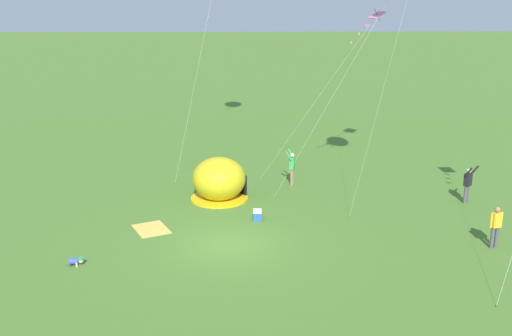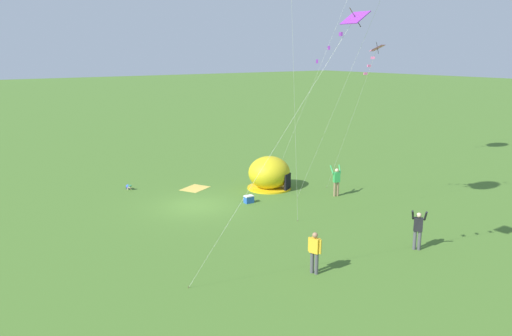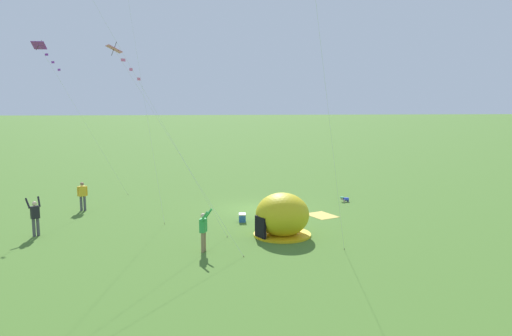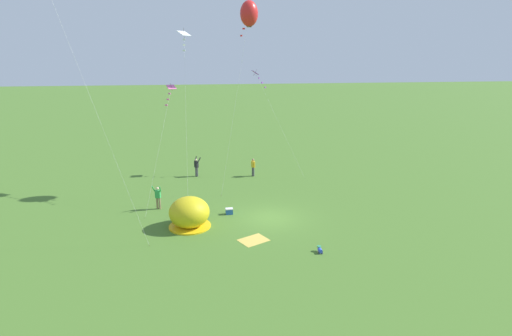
{
  "view_description": "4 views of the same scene",
  "coord_description": "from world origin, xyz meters",
  "px_view_note": "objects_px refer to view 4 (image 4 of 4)",
  "views": [
    {
      "loc": [
        22.2,
        0.77,
        9.6
      ],
      "look_at": [
        -0.1,
        1.12,
        3.19
      ],
      "focal_mm": 42.0,
      "sensor_mm": 36.0,
      "label": 1
    },
    {
      "loc": [
        12.9,
        24.15,
        8.59
      ],
      "look_at": [
        -0.26,
        5.58,
        3.26
      ],
      "focal_mm": 35.0,
      "sensor_mm": 36.0,
      "label": 2
    },
    {
      "loc": [
        -29.11,
        2.35,
        6.75
      ],
      "look_at": [
        3.06,
        0.07,
        2.07
      ],
      "focal_mm": 35.0,
      "sensor_mm": 36.0,
      "label": 3
    },
    {
      "loc": [
        -5.38,
        -25.82,
        10.97
      ],
      "look_at": [
        -0.57,
        2.9,
        2.92
      ],
      "focal_mm": 28.0,
      "sensor_mm": 36.0,
      "label": 4
    }
  ],
  "objects_px": {
    "person_center_field": "(253,166)",
    "person_far_back": "(197,166)",
    "kite_white": "(184,39)",
    "toddler_crawling": "(320,250)",
    "kite_pink": "(170,93)",
    "kite_purple": "(258,77)",
    "popup_tent": "(189,213)",
    "kite_red": "(249,14)",
    "cooler_box": "(229,211)",
    "person_with_toddler": "(158,196)"
  },
  "relations": [
    {
      "from": "person_far_back",
      "to": "kite_purple",
      "type": "bearing_deg",
      "value": 10.59
    },
    {
      "from": "cooler_box",
      "to": "kite_pink",
      "type": "height_order",
      "value": "kite_pink"
    },
    {
      "from": "kite_white",
      "to": "kite_purple",
      "type": "height_order",
      "value": "kite_white"
    },
    {
      "from": "kite_red",
      "to": "kite_purple",
      "type": "xyz_separation_m",
      "value": [
        1.56,
        4.84,
        -5.19
      ]
    },
    {
      "from": "person_far_back",
      "to": "kite_pink",
      "type": "bearing_deg",
      "value": -111.69
    },
    {
      "from": "toddler_crawling",
      "to": "person_center_field",
      "type": "relative_size",
      "value": 0.32
    },
    {
      "from": "cooler_box",
      "to": "kite_red",
      "type": "distance_m",
      "value": 15.74
    },
    {
      "from": "kite_red",
      "to": "kite_purple",
      "type": "bearing_deg",
      "value": 72.09
    },
    {
      "from": "kite_white",
      "to": "kite_red",
      "type": "xyz_separation_m",
      "value": [
        5.2,
        -1.1,
        1.89
      ]
    },
    {
      "from": "person_with_toddler",
      "to": "person_far_back",
      "type": "bearing_deg",
      "value": 69.68
    },
    {
      "from": "popup_tent",
      "to": "person_center_field",
      "type": "height_order",
      "value": "popup_tent"
    },
    {
      "from": "person_far_back",
      "to": "kite_red",
      "type": "height_order",
      "value": "kite_red"
    },
    {
      "from": "toddler_crawling",
      "to": "person_with_toddler",
      "type": "height_order",
      "value": "person_with_toddler"
    },
    {
      "from": "kite_purple",
      "to": "kite_red",
      "type": "bearing_deg",
      "value": -107.91
    },
    {
      "from": "person_far_back",
      "to": "kite_white",
      "type": "xyz_separation_m",
      "value": [
        -0.61,
        -2.59,
        11.48
      ]
    },
    {
      "from": "kite_red",
      "to": "toddler_crawling",
      "type": "bearing_deg",
      "value": -80.85
    },
    {
      "from": "toddler_crawling",
      "to": "kite_purple",
      "type": "height_order",
      "value": "kite_purple"
    },
    {
      "from": "cooler_box",
      "to": "person_center_field",
      "type": "height_order",
      "value": "person_center_field"
    },
    {
      "from": "cooler_box",
      "to": "person_far_back",
      "type": "xyz_separation_m",
      "value": [
        -2.1,
        10.11,
        0.78
      ]
    },
    {
      "from": "cooler_box",
      "to": "toddler_crawling",
      "type": "height_order",
      "value": "cooler_box"
    },
    {
      "from": "toddler_crawling",
      "to": "person_with_toddler",
      "type": "bearing_deg",
      "value": 138.29
    },
    {
      "from": "toddler_crawling",
      "to": "kite_red",
      "type": "distance_m",
      "value": 19.51
    },
    {
      "from": "toddler_crawling",
      "to": "kite_white",
      "type": "height_order",
      "value": "kite_white"
    },
    {
      "from": "popup_tent",
      "to": "toddler_crawling",
      "type": "bearing_deg",
      "value": -33.66
    },
    {
      "from": "kite_red",
      "to": "kite_pink",
      "type": "xyz_separation_m",
      "value": [
        -6.48,
        -1.07,
        -6.07
      ]
    },
    {
      "from": "person_with_toddler",
      "to": "kite_red",
      "type": "height_order",
      "value": "kite_red"
    },
    {
      "from": "cooler_box",
      "to": "kite_pink",
      "type": "distance_m",
      "value": 10.48
    },
    {
      "from": "cooler_box",
      "to": "toddler_crawling",
      "type": "distance_m",
      "value": 8.21
    },
    {
      "from": "popup_tent",
      "to": "kite_red",
      "type": "bearing_deg",
      "value": 57.08
    },
    {
      "from": "kite_purple",
      "to": "popup_tent",
      "type": "bearing_deg",
      "value": -117.82
    },
    {
      "from": "kite_red",
      "to": "kite_pink",
      "type": "relative_size",
      "value": 1.7
    },
    {
      "from": "kite_pink",
      "to": "toddler_crawling",
      "type": "bearing_deg",
      "value": -54.66
    },
    {
      "from": "person_with_toddler",
      "to": "kite_purple",
      "type": "height_order",
      "value": "kite_purple"
    },
    {
      "from": "person_with_toddler",
      "to": "toddler_crawling",
      "type": "bearing_deg",
      "value": -41.71
    },
    {
      "from": "popup_tent",
      "to": "cooler_box",
      "type": "bearing_deg",
      "value": 32.59
    },
    {
      "from": "person_far_back",
      "to": "kite_pink",
      "type": "distance_m",
      "value": 8.92
    },
    {
      "from": "popup_tent",
      "to": "kite_purple",
      "type": "height_order",
      "value": "kite_purple"
    },
    {
      "from": "kite_white",
      "to": "kite_red",
      "type": "distance_m",
      "value": 5.64
    },
    {
      "from": "kite_pink",
      "to": "popup_tent",
      "type": "bearing_deg",
      "value": -80.94
    },
    {
      "from": "cooler_box",
      "to": "person_center_field",
      "type": "relative_size",
      "value": 0.31
    },
    {
      "from": "cooler_box",
      "to": "kite_white",
      "type": "relative_size",
      "value": 0.04
    },
    {
      "from": "person_center_field",
      "to": "person_far_back",
      "type": "relative_size",
      "value": 0.91
    },
    {
      "from": "kite_purple",
      "to": "cooler_box",
      "type": "bearing_deg",
      "value": -109.8
    },
    {
      "from": "cooler_box",
      "to": "person_center_field",
      "type": "bearing_deg",
      "value": 70.73
    },
    {
      "from": "kite_pink",
      "to": "kite_white",
      "type": "bearing_deg",
      "value": 59.43
    },
    {
      "from": "popup_tent",
      "to": "kite_purple",
      "type": "relative_size",
      "value": 0.28
    },
    {
      "from": "cooler_box",
      "to": "kite_pink",
      "type": "bearing_deg",
      "value": 126.72
    },
    {
      "from": "toddler_crawling",
      "to": "kite_pink",
      "type": "height_order",
      "value": "kite_pink"
    },
    {
      "from": "person_center_field",
      "to": "person_far_back",
      "type": "xyz_separation_m",
      "value": [
        -5.35,
        0.81,
        0.03
      ]
    },
    {
      "from": "kite_white",
      "to": "cooler_box",
      "type": "bearing_deg",
      "value": -70.21
    }
  ]
}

